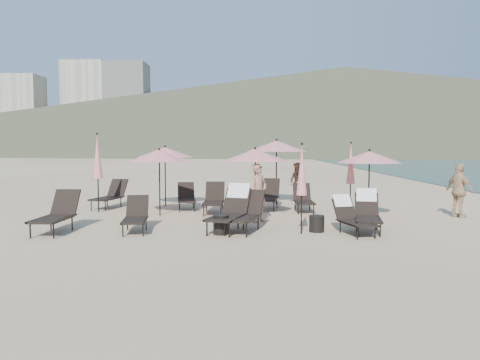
{
  "coord_description": "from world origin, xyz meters",
  "views": [
    {
      "loc": [
        -0.67,
        -12.02,
        2.19
      ],
      "look_at": [
        -1.11,
        3.5,
        1.1
      ],
      "focal_mm": 35.0,
      "sensor_mm": 36.0,
      "label": 1
    }
  ],
  "objects_px": {
    "lounger_4": "(367,211)",
    "umbrella_open_0": "(159,156)",
    "umbrella_closed_1": "(351,164)",
    "lounger_1": "(136,216)",
    "umbrella_open_2": "(369,157)",
    "beachgoer_c": "(460,190)",
    "lounger_0": "(57,213)",
    "lounger_10": "(303,199)",
    "lounger_5": "(351,216)",
    "umbrella_closed_2": "(98,157)",
    "side_table_1": "(317,224)",
    "beachgoer_b": "(298,182)",
    "umbrella_open_1": "(255,155)",
    "umbrella_open_3": "(165,152)",
    "umbrella_closed_0": "(302,171)",
    "lounger_2": "(245,213)",
    "lounger_8": "(214,199)",
    "lounger_6": "(110,195)",
    "lounger_7": "(186,197)",
    "side_table_0": "(221,225)",
    "lounger_9": "(268,195)",
    "umbrella_open_4": "(277,146)"
  },
  "relations": [
    {
      "from": "umbrella_open_0",
      "to": "side_table_0",
      "type": "height_order",
      "value": "umbrella_open_0"
    },
    {
      "from": "lounger_9",
      "to": "umbrella_open_0",
      "type": "xyz_separation_m",
      "value": [
        -3.53,
        -1.81,
        1.43
      ]
    },
    {
      "from": "lounger_5",
      "to": "umbrella_closed_2",
      "type": "distance_m",
      "value": 8.67
    },
    {
      "from": "lounger_5",
      "to": "umbrella_open_0",
      "type": "xyz_separation_m",
      "value": [
        -5.47,
        2.97,
        1.46
      ]
    },
    {
      "from": "umbrella_closed_2",
      "to": "side_table_1",
      "type": "xyz_separation_m",
      "value": [
        6.87,
        -3.5,
        -1.65
      ]
    },
    {
      "from": "lounger_8",
      "to": "umbrella_open_2",
      "type": "xyz_separation_m",
      "value": [
        4.85,
        -1.11,
        1.42
      ]
    },
    {
      "from": "beachgoer_b",
      "to": "lounger_5",
      "type": "bearing_deg",
      "value": -37.57
    },
    {
      "from": "lounger_0",
      "to": "lounger_10",
      "type": "xyz_separation_m",
      "value": [
        6.78,
        4.12,
        -0.06
      ]
    },
    {
      "from": "lounger_7",
      "to": "umbrella_open_0",
      "type": "xyz_separation_m",
      "value": [
        -0.62,
        -1.61,
        1.49
      ]
    },
    {
      "from": "lounger_0",
      "to": "lounger_4",
      "type": "bearing_deg",
      "value": 3.92
    },
    {
      "from": "lounger_4",
      "to": "lounger_10",
      "type": "distance_m",
      "value": 3.86
    },
    {
      "from": "umbrella_open_1",
      "to": "umbrella_closed_2",
      "type": "height_order",
      "value": "umbrella_closed_2"
    },
    {
      "from": "lounger_4",
      "to": "side_table_0",
      "type": "bearing_deg",
      "value": -159.69
    },
    {
      "from": "umbrella_open_2",
      "to": "umbrella_open_4",
      "type": "relative_size",
      "value": 0.85
    },
    {
      "from": "lounger_0",
      "to": "beachgoer_c",
      "type": "height_order",
      "value": "beachgoer_c"
    },
    {
      "from": "umbrella_closed_2",
      "to": "side_table_0",
      "type": "height_order",
      "value": "umbrella_closed_2"
    },
    {
      "from": "lounger_8",
      "to": "umbrella_closed_1",
      "type": "relative_size",
      "value": 0.74
    },
    {
      "from": "umbrella_open_1",
      "to": "side_table_1",
      "type": "xyz_separation_m",
      "value": [
        1.59,
        -2.4,
        -1.73
      ]
    },
    {
      "from": "side_table_1",
      "to": "umbrella_open_3",
      "type": "bearing_deg",
      "value": 133.52
    },
    {
      "from": "umbrella_closed_1",
      "to": "lounger_1",
      "type": "bearing_deg",
      "value": -153.13
    },
    {
      "from": "umbrella_closed_1",
      "to": "lounger_5",
      "type": "bearing_deg",
      "value": -101.2
    },
    {
      "from": "umbrella_open_2",
      "to": "beachgoer_c",
      "type": "xyz_separation_m",
      "value": [
        2.87,
        0.28,
        -1.04
      ]
    },
    {
      "from": "umbrella_closed_2",
      "to": "side_table_0",
      "type": "relative_size",
      "value": 5.44
    },
    {
      "from": "side_table_1",
      "to": "beachgoer_b",
      "type": "height_order",
      "value": "beachgoer_b"
    },
    {
      "from": "lounger_0",
      "to": "umbrella_open_1",
      "type": "height_order",
      "value": "umbrella_open_1"
    },
    {
      "from": "lounger_4",
      "to": "umbrella_open_0",
      "type": "height_order",
      "value": "umbrella_open_0"
    },
    {
      "from": "lounger_2",
      "to": "lounger_10",
      "type": "xyz_separation_m",
      "value": [
        1.92,
        3.82,
        -0.05
      ]
    },
    {
      "from": "umbrella_open_2",
      "to": "umbrella_open_3",
      "type": "distance_m",
      "value": 7.38
    },
    {
      "from": "lounger_4",
      "to": "lounger_6",
      "type": "height_order",
      "value": "lounger_4"
    },
    {
      "from": "lounger_8",
      "to": "beachgoer_b",
      "type": "height_order",
      "value": "beachgoer_b"
    },
    {
      "from": "lounger_6",
      "to": "umbrella_closed_1",
      "type": "xyz_separation_m",
      "value": [
        8.3,
        -1.55,
        1.18
      ]
    },
    {
      "from": "lounger_4",
      "to": "umbrella_closed_0",
      "type": "relative_size",
      "value": 0.77
    },
    {
      "from": "lounger_6",
      "to": "lounger_9",
      "type": "relative_size",
      "value": 0.98
    },
    {
      "from": "lounger_2",
      "to": "lounger_10",
      "type": "bearing_deg",
      "value": 78.88
    },
    {
      "from": "lounger_8",
      "to": "umbrella_open_1",
      "type": "relative_size",
      "value": 0.8
    },
    {
      "from": "lounger_10",
      "to": "side_table_1",
      "type": "distance_m",
      "value": 3.9
    },
    {
      "from": "lounger_5",
      "to": "umbrella_open_3",
      "type": "height_order",
      "value": "umbrella_open_3"
    },
    {
      "from": "umbrella_closed_0",
      "to": "side_table_1",
      "type": "bearing_deg",
      "value": 35.44
    },
    {
      "from": "lounger_9",
      "to": "umbrella_open_1",
      "type": "bearing_deg",
      "value": -93.97
    },
    {
      "from": "umbrella_closed_2",
      "to": "umbrella_open_0",
      "type": "bearing_deg",
      "value": -18.4
    },
    {
      "from": "lounger_7",
      "to": "umbrella_open_2",
      "type": "distance_m",
      "value": 6.42
    },
    {
      "from": "umbrella_open_0",
      "to": "beachgoer_c",
      "type": "distance_m",
      "value": 9.46
    },
    {
      "from": "lounger_0",
      "to": "lounger_6",
      "type": "relative_size",
      "value": 0.99
    },
    {
      "from": "side_table_0",
      "to": "lounger_0",
      "type": "bearing_deg",
      "value": 177.4
    },
    {
      "from": "umbrella_open_1",
      "to": "umbrella_open_3",
      "type": "distance_m",
      "value": 4.33
    },
    {
      "from": "lounger_1",
      "to": "umbrella_open_1",
      "type": "distance_m",
      "value": 4.25
    },
    {
      "from": "umbrella_closed_0",
      "to": "beachgoer_b",
      "type": "relative_size",
      "value": 1.46
    },
    {
      "from": "lounger_5",
      "to": "lounger_9",
      "type": "distance_m",
      "value": 5.16
    },
    {
      "from": "lounger_2",
      "to": "lounger_8",
      "type": "bearing_deg",
      "value": 123.71
    },
    {
      "from": "lounger_6",
      "to": "side_table_1",
      "type": "relative_size",
      "value": 4.33
    }
  ]
}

